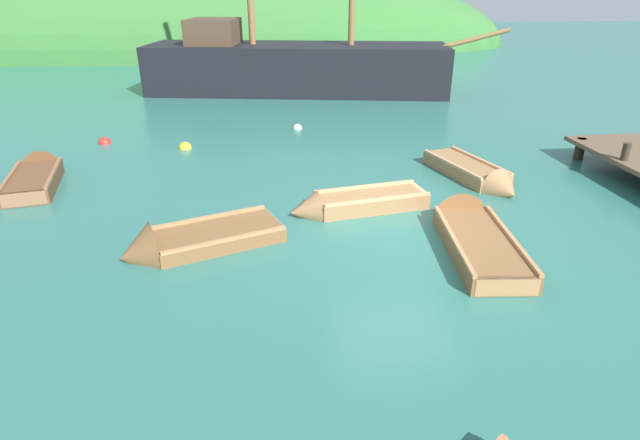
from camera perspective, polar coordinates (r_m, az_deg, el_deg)
ground_plane at (r=10.81m, az=8.85°, el=-1.75°), size 120.00×120.00×0.00m
shore_hill at (r=44.95m, az=-16.86°, el=17.85°), size 55.87×19.02×13.59m
sailing_ship at (r=25.28m, az=-2.84°, el=16.01°), size 16.61×6.06×13.63m
rowboat_portside at (r=14.27m, az=17.03°, el=4.66°), size 1.81×3.43×0.96m
rowboat_near_dock at (r=10.49m, az=-14.53°, el=-2.65°), size 3.39×2.22×1.19m
rowboat_far at (r=11.85m, az=3.69°, el=1.64°), size 3.33×1.42×0.87m
rowboat_outer_right at (r=15.42m, az=-28.94°, el=4.13°), size 1.58×3.22×1.03m
rowboat_center at (r=10.92m, az=16.48°, el=-1.57°), size 1.56×3.79×1.14m
buoy_red at (r=18.40m, az=-22.84°, el=7.89°), size 0.41×0.41×0.41m
buoy_yellow at (r=17.01m, az=-14.76°, el=7.74°), size 0.41×0.41×0.41m
buoy_white at (r=18.80m, az=-2.52°, el=10.14°), size 0.33×0.33×0.33m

